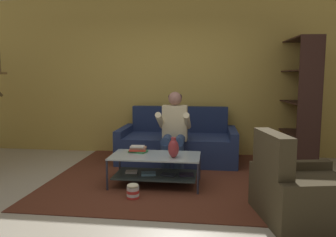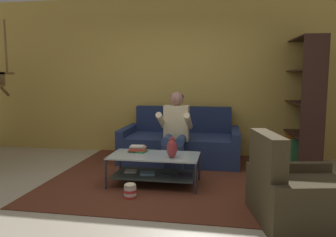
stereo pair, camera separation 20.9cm
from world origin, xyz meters
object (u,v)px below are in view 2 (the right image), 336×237
(coffee_table, at_px, (155,165))
(book_stack, at_px, (138,149))
(vase, at_px, (172,148))
(armchair, at_px, (299,196))
(popcorn_tub, at_px, (130,191))
(person_seated_center, at_px, (175,128))
(bookshelf, at_px, (304,116))
(couch, at_px, (180,144))

(coffee_table, distance_m, book_stack, 0.35)
(vase, bearing_deg, armchair, -28.43)
(book_stack, relative_size, armchair, 0.24)
(book_stack, height_order, popcorn_tub, book_stack)
(person_seated_center, xyz_separation_m, bookshelf, (2.02, 0.74, 0.14))
(vase, bearing_deg, person_seated_center, 95.70)
(coffee_table, xyz_separation_m, popcorn_tub, (-0.19, -0.52, -0.18))
(coffee_table, distance_m, vase, 0.38)
(couch, xyz_separation_m, vase, (0.08, -1.42, 0.24))
(couch, relative_size, popcorn_tub, 10.49)
(armchair, bearing_deg, book_stack, 152.51)
(coffee_table, height_order, armchair, armchair)
(person_seated_center, height_order, popcorn_tub, person_seated_center)
(bookshelf, bearing_deg, vase, -140.90)
(vase, relative_size, armchair, 0.24)
(vase, relative_size, bookshelf, 0.13)
(coffee_table, distance_m, bookshelf, 2.68)
(coffee_table, distance_m, popcorn_tub, 0.58)
(person_seated_center, height_order, book_stack, person_seated_center)
(bookshelf, height_order, armchair, bookshelf)
(book_stack, bearing_deg, armchair, -27.49)
(couch, xyz_separation_m, bookshelf, (2.02, 0.15, 0.51))
(coffee_table, xyz_separation_m, vase, (0.25, -0.10, 0.26))
(vase, xyz_separation_m, bookshelf, (1.93, 1.57, 0.27))
(vase, bearing_deg, bookshelf, 39.10)
(person_seated_center, relative_size, popcorn_tub, 6.47)
(armchair, bearing_deg, popcorn_tub, 169.57)
(person_seated_center, xyz_separation_m, armchair, (1.48, -1.59, -0.39))
(person_seated_center, distance_m, popcorn_tub, 1.42)
(vase, distance_m, armchair, 1.61)
(couch, height_order, vase, couch)
(couch, xyz_separation_m, armchair, (1.48, -2.17, -0.02))
(popcorn_tub, bearing_deg, bookshelf, 39.99)
(couch, height_order, coffee_table, couch)
(vase, relative_size, popcorn_tub, 1.41)
(vase, distance_m, book_stack, 0.58)
(armchair, distance_m, popcorn_tub, 1.87)
(vase, xyz_separation_m, armchair, (1.39, -0.75, -0.26))
(armchair, bearing_deg, bookshelf, 76.93)
(coffee_table, relative_size, vase, 4.46)
(person_seated_center, relative_size, armchair, 1.12)
(person_seated_center, relative_size, book_stack, 4.58)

